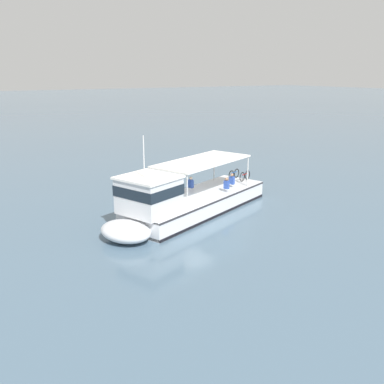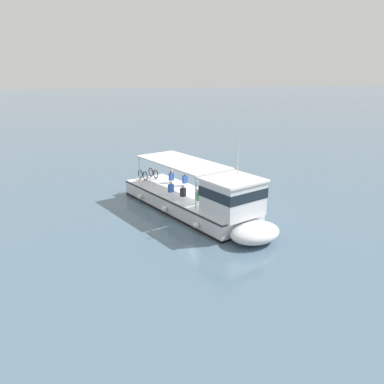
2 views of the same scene
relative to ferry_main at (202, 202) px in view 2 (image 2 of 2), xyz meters
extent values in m
plane|color=slate|center=(-0.51, -0.06, -1.02)|extent=(400.00, 400.00, 0.00)
cube|color=silver|center=(0.57, -1.51, -0.47)|extent=(6.82, 11.23, 1.10)
ellipsoid|color=silver|center=(-1.63, 4.29, -0.47)|extent=(3.53, 3.10, 1.01)
cube|color=black|center=(0.57, -1.51, -0.92)|extent=(6.86, 11.25, 0.16)
cube|color=#2D2D33|center=(0.57, -1.51, 0.00)|extent=(6.88, 11.25, 0.10)
cube|color=silver|center=(-0.99, 2.60, 1.03)|extent=(3.47, 3.40, 1.90)
cube|color=#19232D|center=(-0.99, 2.60, 1.37)|extent=(3.54, 3.46, 0.56)
cube|color=white|center=(-0.99, 2.60, 2.04)|extent=(3.67, 3.60, 0.12)
cube|color=white|center=(0.73, -1.93, 2.13)|extent=(5.13, 7.31, 0.10)
cylinder|color=silver|center=(-1.70, 0.63, 1.08)|extent=(0.08, 0.08, 2.00)
cylinder|color=silver|center=(0.85, 1.59, 1.08)|extent=(0.08, 0.08, 2.00)
cylinder|color=silver|center=(0.61, -5.45, 1.08)|extent=(0.08, 0.08, 2.00)
cylinder|color=silver|center=(3.15, -4.49, 1.08)|extent=(0.08, 0.08, 2.00)
cylinder|color=silver|center=(-1.10, 2.88, 3.20)|extent=(0.06, 0.06, 2.20)
sphere|color=white|center=(1.03, 2.30, -0.52)|extent=(0.36, 0.36, 0.36)
sphere|color=white|center=(2.20, -0.79, -0.52)|extent=(0.36, 0.36, 0.36)
sphere|color=white|center=(3.30, -3.68, -0.52)|extent=(0.36, 0.36, 0.36)
torus|color=black|center=(1.76, -5.92, 0.41)|extent=(0.29, 0.64, 0.66)
torus|color=black|center=(2.01, -6.58, 0.41)|extent=(0.29, 0.64, 0.66)
cylinder|color=maroon|center=(1.89, -6.25, 0.53)|extent=(0.30, 0.68, 0.06)
torus|color=black|center=(2.60, -5.61, 0.41)|extent=(0.29, 0.64, 0.66)
torus|color=black|center=(2.85, -6.26, 0.41)|extent=(0.29, 0.64, 0.66)
cylinder|color=#1E478C|center=(2.73, -5.93, 0.53)|extent=(0.30, 0.68, 0.06)
cube|color=#2D4CA5|center=(0.91, -4.39, 0.54)|extent=(0.38, 0.32, 0.52)
sphere|color=#9E7051|center=(0.91, -4.39, 0.91)|extent=(0.20, 0.20, 0.20)
cube|color=#2D4CA5|center=(0.17, -3.41, 0.54)|extent=(0.38, 0.32, 0.52)
sphere|color=#9E7051|center=(0.17, -3.41, 0.91)|extent=(0.20, 0.20, 0.20)
cube|color=#2D4CA5|center=(1.57, -1.61, 0.54)|extent=(0.38, 0.32, 0.52)
sphere|color=beige|center=(1.57, -1.61, 0.91)|extent=(0.20, 0.20, 0.20)
cube|color=black|center=(1.05, -0.55, 0.54)|extent=(0.38, 0.32, 0.52)
sphere|color=tan|center=(1.05, -0.55, 0.91)|extent=(0.20, 0.20, 0.20)
cube|color=#338C4C|center=(0.38, 0.46, 0.54)|extent=(0.38, 0.32, 0.52)
sphere|color=tan|center=(0.38, 0.46, 0.91)|extent=(0.20, 0.20, 0.20)
camera|label=1|loc=(-20.96, 12.17, 7.43)|focal=39.93mm
camera|label=2|loc=(6.70, 21.50, 7.68)|focal=36.05mm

